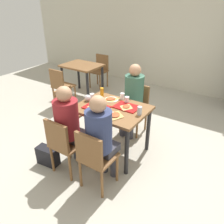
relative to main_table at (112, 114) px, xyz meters
name	(u,v)px	position (x,y,z in m)	size (l,w,h in m)	color
ground_plane	(112,150)	(0.00, 0.00, -0.67)	(10.00, 10.00, 0.02)	#B2AD9E
back_wall	(185,35)	(0.00, 3.20, 0.74)	(10.00, 0.10, 2.80)	beige
main_table	(112,114)	(0.00, 0.00, 0.00)	(1.04, 0.79, 0.78)	brown
chair_near_left	(63,143)	(-0.26, -0.78, -0.16)	(0.40, 0.40, 0.86)	brown
chair_near_right	(94,157)	(0.26, -0.78, -0.16)	(0.40, 0.40, 0.86)	brown
chair_far_side	(136,105)	(0.00, 0.78, -0.16)	(0.40, 0.40, 0.86)	brown
chair_left_end	(69,109)	(-0.90, 0.00, -0.16)	(0.40, 0.40, 0.86)	brown
person_in_red	(69,122)	(-0.26, -0.64, 0.09)	(0.32, 0.42, 1.27)	#383842
person_in_brown_jacket	(101,134)	(0.26, -0.64, 0.09)	(0.32, 0.42, 1.27)	#383842
person_far_side	(133,95)	(0.00, 0.64, 0.09)	(0.32, 0.42, 1.27)	#383842
tray_red_near	(96,107)	(-0.18, -0.14, 0.12)	(0.36, 0.26, 0.02)	#B21414
tray_red_far	(127,107)	(0.18, 0.12, 0.12)	(0.36, 0.26, 0.02)	#B21414
paper_plate_center	(111,100)	(-0.16, 0.22, 0.12)	(0.22, 0.22, 0.01)	white
paper_plate_near_edge	(113,116)	(0.16, -0.22, 0.12)	(0.22, 0.22, 0.01)	white
pizza_slice_a	(97,106)	(-0.18, -0.14, 0.14)	(0.26, 0.24, 0.02)	tan
pizza_slice_b	(126,107)	(0.19, 0.09, 0.14)	(0.18, 0.20, 0.02)	#DBAD60
pizza_slice_c	(111,99)	(-0.16, 0.21, 0.13)	(0.26, 0.27, 0.02)	tan
pizza_slice_d	(115,115)	(0.18, -0.20, 0.13)	(0.23, 0.26, 0.02)	tan
plastic_cup_a	(122,96)	(-0.03, 0.33, 0.17)	(0.07, 0.07, 0.10)	white
plastic_cup_b	(100,114)	(0.03, -0.33, 0.17)	(0.07, 0.07, 0.10)	white
plastic_cup_c	(92,97)	(-0.41, 0.06, 0.17)	(0.07, 0.07, 0.10)	white
plastic_cup_d	(127,100)	(0.10, 0.26, 0.17)	(0.07, 0.07, 0.10)	white
soda_can	(140,111)	(0.44, 0.02, 0.18)	(0.07, 0.07, 0.12)	#B7BCC6
condiment_bottle	(102,93)	(-0.34, 0.22, 0.20)	(0.06, 0.06, 0.16)	orange
foil_bundle	(88,98)	(-0.44, -0.02, 0.17)	(0.10, 0.10, 0.10)	silver
handbag	(48,156)	(-0.61, -0.79, -0.52)	(0.32, 0.16, 0.28)	black
background_table	(82,70)	(-1.86, 1.50, -0.02)	(0.90, 0.70, 0.78)	brown
background_chair_near	(61,85)	(-1.86, 0.77, -0.16)	(0.40, 0.40, 0.86)	brown
background_chair_far	(100,69)	(-1.86, 2.23, -0.16)	(0.40, 0.40, 0.86)	brown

